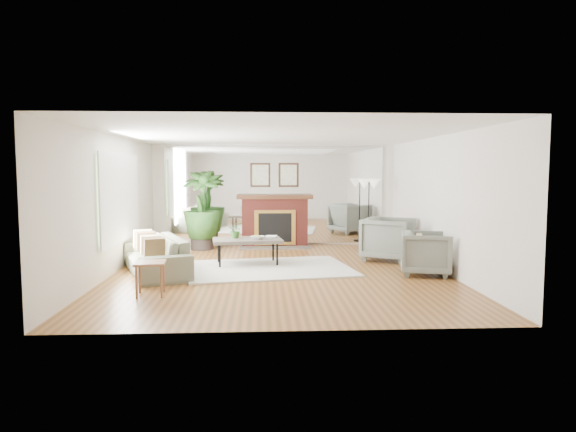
{
  "coord_description": "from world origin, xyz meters",
  "views": [
    {
      "loc": [
        -0.31,
        -9.28,
        1.85
      ],
      "look_at": [
        0.19,
        0.6,
        0.98
      ],
      "focal_mm": 32.0,
      "sensor_mm": 36.0,
      "label": 1
    }
  ],
  "objects": [
    {
      "name": "window_panel",
      "position": [
        -2.96,
        0.4,
        1.35
      ],
      "size": [
        0.04,
        2.4,
        1.5
      ],
      "primitive_type": "cube",
      "color": "#B2E09E",
      "rests_on": "wall_left"
    },
    {
      "name": "floor_lamp",
      "position": [
        2.25,
        2.87,
        1.41
      ],
      "size": [
        0.54,
        0.3,
        1.65
      ],
      "color": "black",
      "rests_on": "ground"
    },
    {
      "name": "area_rug",
      "position": [
        -0.19,
        0.26,
        0.02
      ],
      "size": [
        3.31,
        2.6,
        0.03
      ],
      "primitive_type": "cube",
      "rotation": [
        0.0,
        0.0,
        0.16
      ],
      "color": "silver",
      "rests_on": "ground"
    },
    {
      "name": "wall_back",
      "position": [
        0.0,
        3.49,
        1.25
      ],
      "size": [
        6.0,
        0.02,
        2.5
      ],
      "primitive_type": "cube",
      "color": "silver",
      "rests_on": "ground"
    },
    {
      "name": "ground",
      "position": [
        0.0,
        0.0,
        0.0
      ],
      "size": [
        7.0,
        7.0,
        0.0
      ],
      "primitive_type": "plane",
      "color": "brown",
      "rests_on": "ground"
    },
    {
      "name": "mirror_panel",
      "position": [
        0.0,
        3.47,
        1.25
      ],
      "size": [
        5.4,
        0.04,
        2.4
      ],
      "primitive_type": "cube",
      "color": "silver",
      "rests_on": "wall_back"
    },
    {
      "name": "potted_ficus",
      "position": [
        -1.73,
        2.83,
        0.99
      ],
      "size": [
        0.89,
        0.89,
        1.86
      ],
      "color": "black",
      "rests_on": "ground"
    },
    {
      "name": "wall_left",
      "position": [
        -2.99,
        0.0,
        1.25
      ],
      "size": [
        0.02,
        7.0,
        2.5
      ],
      "primitive_type": "cube",
      "color": "silver",
      "rests_on": "ground"
    },
    {
      "name": "sofa",
      "position": [
        -2.25,
        0.01,
        0.33
      ],
      "size": [
        1.63,
        2.41,
        0.66
      ],
      "primitive_type": "imported",
      "rotation": [
        0.0,
        0.0,
        -1.2
      ],
      "color": "#6E715A",
      "rests_on": "ground"
    },
    {
      "name": "coffee_table",
      "position": [
        -0.6,
        0.7,
        0.48
      ],
      "size": [
        1.4,
        0.93,
        0.53
      ],
      "rotation": [
        0.0,
        0.0,
        0.12
      ],
      "color": "#5C5449",
      "rests_on": "ground"
    },
    {
      "name": "fireplace",
      "position": [
        0.0,
        3.26,
        0.66
      ],
      "size": [
        1.85,
        0.83,
        2.05
      ],
      "color": "maroon",
      "rests_on": "ground"
    },
    {
      "name": "armchair_front",
      "position": [
        2.6,
        -0.39,
        0.39
      ],
      "size": [
        1.03,
        1.01,
        0.78
      ],
      "primitive_type": "imported",
      "rotation": [
        0.0,
        0.0,
        1.33
      ],
      "color": "gray",
      "rests_on": "ground"
    },
    {
      "name": "side_table",
      "position": [
        -1.98,
        -1.68,
        0.42
      ],
      "size": [
        0.49,
        0.49,
        0.51
      ],
      "rotation": [
        0.0,
        0.0,
        0.1
      ],
      "color": "#96643C",
      "rests_on": "ground"
    },
    {
      "name": "tabletop_plant",
      "position": [
        -0.83,
        0.79,
        0.69
      ],
      "size": [
        0.29,
        0.25,
        0.31
      ],
      "primitive_type": "imported",
      "rotation": [
        0.0,
        0.0,
        0.02
      ],
      "color": "#396B27",
      "rests_on": "coffee_table"
    },
    {
      "name": "book",
      "position": [
        -0.24,
        0.93,
        0.54
      ],
      "size": [
        0.24,
        0.31,
        0.02
      ],
      "primitive_type": "imported",
      "rotation": [
        0.0,
        0.0,
        -0.07
      ],
      "color": "#96643C",
      "rests_on": "coffee_table"
    },
    {
      "name": "wall_right",
      "position": [
        2.99,
        0.0,
        1.25
      ],
      "size": [
        0.02,
        7.0,
        2.5
      ],
      "primitive_type": "cube",
      "color": "silver",
      "rests_on": "ground"
    },
    {
      "name": "fruit_bowl",
      "position": [
        -0.41,
        0.59,
        0.56
      ],
      "size": [
        0.32,
        0.32,
        0.06
      ],
      "primitive_type": "imported",
      "rotation": [
        0.0,
        0.0,
        -0.28
      ],
      "color": "#96643C",
      "rests_on": "coffee_table"
    },
    {
      "name": "armchair_back",
      "position": [
        2.3,
        1.11,
        0.45
      ],
      "size": [
        1.32,
        1.31,
        0.9
      ],
      "primitive_type": "imported",
      "rotation": [
        0.0,
        0.0,
        1.07
      ],
      "color": "gray",
      "rests_on": "ground"
    }
  ]
}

